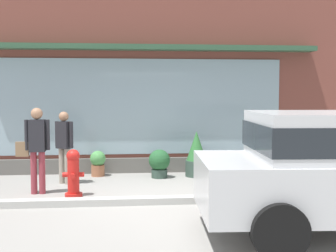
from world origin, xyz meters
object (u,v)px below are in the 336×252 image
Objects in this scene: pedestrian_passerby at (64,142)px; potted_plant_window_center at (98,163)px; potted_plant_corner_tall at (159,163)px; potted_plant_doorstep at (196,155)px; fire_hydrant at (73,173)px; pedestrian_with_handbag at (36,144)px; potted_plant_low_front at (283,163)px.

pedestrian_passerby is 1.21m from potted_plant_window_center.
pedestrian_passerby is 2.60× the size of potted_plant_window_center.
potted_plant_corner_tall is 1.45m from potted_plant_window_center.
potted_plant_window_center is at bearing 173.70° from potted_plant_doorstep.
fire_hydrant is 0.54× the size of pedestrian_with_handbag.
potted_plant_corner_tall is at bearing 178.65° from potted_plant_low_front.
fire_hydrant is 2.44m from potted_plant_corner_tall.
potted_plant_low_front is at bearing -138.64° from pedestrian_passerby.
pedestrian_passerby is (-0.31, 1.21, 0.45)m from fire_hydrant.
pedestrian_with_handbag reaches higher than potted_plant_doorstep.
potted_plant_low_front is 0.54× the size of potted_plant_doorstep.
pedestrian_with_handbag reaches higher than pedestrian_passerby.
potted_plant_doorstep is at bearing 34.44° from fire_hydrant.
fire_hydrant is 2.08m from potted_plant_window_center.
potted_plant_low_front is (2.89, -0.07, -0.04)m from potted_plant_corner_tall.
fire_hydrant is at bearing -99.45° from potted_plant_window_center.
potted_plant_doorstep is at bearing -132.17° from pedestrian_passerby.
potted_plant_doorstep reaches higher than potted_plant_low_front.
potted_plant_window_center is (-4.30, 0.42, 0.01)m from potted_plant_low_front.
pedestrian_with_handbag reaches higher than potted_plant_corner_tall.
pedestrian_with_handbag is 1.57× the size of potted_plant_doorstep.
potted_plant_window_center is (1.06, 1.77, -0.64)m from pedestrian_with_handbag.
potted_plant_corner_tall is 2.89m from potted_plant_low_front.
pedestrian_passerby is (0.41, 0.93, -0.06)m from pedestrian_with_handbag.
potted_plant_low_front is at bearing 19.38° from fire_hydrant.
fire_hydrant is at bearing 159.12° from pedestrian_with_handbag.
potted_plant_doorstep is at bearing -6.30° from potted_plant_window_center.
potted_plant_corner_tall is 0.89m from potted_plant_doorstep.
potted_plant_corner_tall reaches higher than potted_plant_low_front.
potted_plant_doorstep reaches higher than potted_plant_window_center.
potted_plant_corner_tall is 0.62× the size of potted_plant_doorstep.
potted_plant_window_center is (-1.41, 0.35, -0.03)m from potted_plant_corner_tall.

